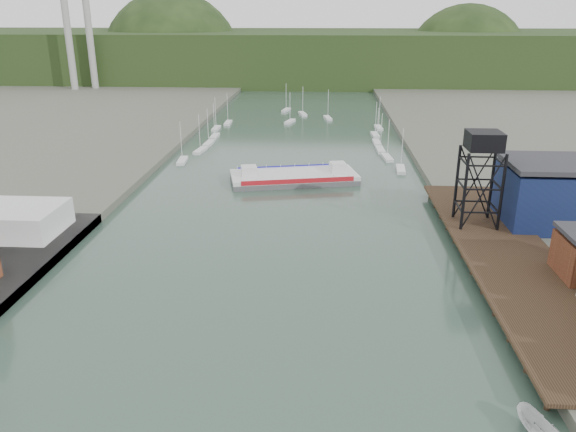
# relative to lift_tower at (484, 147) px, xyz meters

# --- Properties ---
(east_pier) EXTENTS (14.00, 70.00, 2.45)m
(east_pier) POSITION_rel_lift_tower_xyz_m (2.00, -13.00, -13.75)
(east_pier) COLOR black
(east_pier) RESTS_ON ground
(white_shed) EXTENTS (18.00, 12.00, 4.50)m
(white_shed) POSITION_rel_lift_tower_xyz_m (-79.00, -8.00, -11.80)
(white_shed) COLOR silver
(white_shed) RESTS_ON west_quay
(lift_tower) EXTENTS (6.50, 6.50, 16.00)m
(lift_tower) POSITION_rel_lift_tower_xyz_m (0.00, 0.00, 0.00)
(lift_tower) COLOR black
(lift_tower) RESTS_ON east_pier
(blue_shed) EXTENTS (20.50, 14.50, 11.30)m
(blue_shed) POSITION_rel_lift_tower_xyz_m (15.00, 2.00, -8.59)
(blue_shed) COLOR #0D1139
(blue_shed) RESTS_ON east_land
(marina_sailboats) EXTENTS (57.71, 92.65, 0.90)m
(marina_sailboats) POSITION_rel_lift_tower_xyz_m (-34.92, 80.46, -15.30)
(marina_sailboats) COLOR silver
(marina_sailboats) RESTS_ON ground
(smokestacks) EXTENTS (11.20, 8.20, 60.00)m
(smokestacks) POSITION_rel_lift_tower_xyz_m (-141.00, 174.50, 14.35)
(smokestacks) COLOR #9C9C97
(smokestacks) RESTS_ON ground
(distant_hills) EXTENTS (500.00, 120.00, 80.00)m
(distant_hills) POSITION_rel_lift_tower_xyz_m (-38.98, 243.35, -5.27)
(distant_hills) COLOR black
(distant_hills) RESTS_ON ground
(chain_ferry) EXTENTS (30.14, 17.29, 4.08)m
(chain_ferry) POSITION_rel_lift_tower_xyz_m (-32.91, 30.22, -14.48)
(chain_ferry) COLOR #515153
(chain_ferry) RESTS_ON ground
(motorboat) EXTENTS (3.50, 5.85, 2.12)m
(motorboat) POSITION_rel_lift_tower_xyz_m (-6.36, -50.01, -14.59)
(motorboat) COLOR silver
(motorboat) RESTS_ON ground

